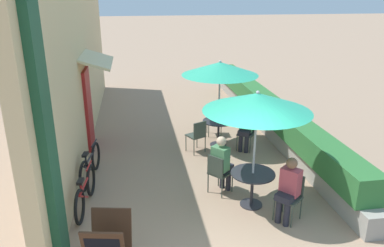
% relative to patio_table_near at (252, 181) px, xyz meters
% --- Properties ---
extents(cafe_facade_wall, '(0.98, 11.98, 4.20)m').
position_rel_patio_table_near_xyz_m(cafe_facade_wall, '(-3.54, 4.03, 1.55)').
color(cafe_facade_wall, '#D6B784').
rests_on(cafe_facade_wall, ground_plane).
extents(planter_hedge, '(0.60, 10.98, 1.01)m').
position_rel_patio_table_near_xyz_m(planter_hedge, '(1.76, 4.06, 0.00)').
color(planter_hedge, gray).
rests_on(planter_hedge, ground_plane).
extents(patio_table_near, '(0.85, 0.85, 0.70)m').
position_rel_patio_table_near_xyz_m(patio_table_near, '(0.00, 0.00, 0.00)').
color(patio_table_near, '#28282D').
rests_on(patio_table_near, ground_plane).
extents(patio_umbrella_near, '(1.98, 1.98, 2.33)m').
position_rel_patio_table_near_xyz_m(patio_umbrella_near, '(0.00, 0.00, 1.58)').
color(patio_umbrella_near, '#B7B7BC').
rests_on(patio_umbrella_near, ground_plane).
extents(cafe_chair_near_left, '(0.56, 0.56, 0.87)m').
position_rel_patio_table_near_xyz_m(cafe_chair_near_left, '(-0.55, 0.54, -0.02)').
color(cafe_chair_near_left, '#384238').
rests_on(cafe_chair_near_left, ground_plane).
extents(seated_patron_near_left, '(0.51, 0.50, 1.25)m').
position_rel_patio_table_near_xyz_m(seated_patron_near_left, '(-0.47, 0.61, 0.15)').
color(seated_patron_near_left, '#23232D').
rests_on(seated_patron_near_left, ground_plane).
extents(cafe_chair_near_right, '(0.56, 0.56, 0.87)m').
position_rel_patio_table_near_xyz_m(cafe_chair_near_right, '(0.55, -0.54, -0.02)').
color(cafe_chair_near_right, '#384238').
rests_on(cafe_chair_near_right, ground_plane).
extents(seated_patron_near_right, '(0.51, 0.50, 1.25)m').
position_rel_patio_table_near_xyz_m(seated_patron_near_right, '(0.47, -0.61, 0.15)').
color(seated_patron_near_right, '#23232D').
rests_on(seated_patron_near_right, ground_plane).
extents(patio_table_mid, '(0.85, 0.85, 0.70)m').
position_rel_patio_table_near_xyz_m(patio_table_mid, '(0.03, 3.07, 0.00)').
color(patio_table_mid, '#28282D').
rests_on(patio_table_mid, ground_plane).
extents(patio_umbrella_mid, '(1.98, 1.98, 2.33)m').
position_rel_patio_table_near_xyz_m(patio_umbrella_mid, '(0.03, 3.07, 1.58)').
color(patio_umbrella_mid, '#B7B7BC').
rests_on(patio_umbrella_mid, ground_plane).
extents(cafe_chair_mid_left, '(0.42, 0.42, 0.87)m').
position_rel_patio_table_near_xyz_m(cafe_chair_mid_left, '(-0.01, 3.84, -0.02)').
color(cafe_chair_mid_left, '#384238').
rests_on(cafe_chair_mid_left, ground_plane).
extents(cafe_chair_mid_right, '(0.54, 0.54, 0.87)m').
position_rel_patio_table_near_xyz_m(cafe_chair_mid_right, '(-0.62, 2.66, -0.02)').
color(cafe_chair_mid_right, '#384238').
rests_on(cafe_chair_mid_right, ground_plane).
extents(cafe_chair_mid_back, '(0.55, 0.55, 0.87)m').
position_rel_patio_table_near_xyz_m(cafe_chair_mid_back, '(0.71, 2.71, -0.02)').
color(cafe_chair_mid_back, '#384238').
rests_on(cafe_chair_mid_back, ground_plane).
extents(seated_patron_mid_back, '(0.49, 0.51, 1.25)m').
position_rel_patio_table_near_xyz_m(seated_patron_mid_back, '(0.65, 2.62, 0.15)').
color(seated_patron_mid_back, '#23232D').
rests_on(seated_patron_mid_back, ground_plane).
extents(bicycle_leaning, '(0.23, 1.66, 0.75)m').
position_rel_patio_table_near_xyz_m(bicycle_leaning, '(-3.20, 0.41, -0.19)').
color(bicycle_leaning, black).
rests_on(bicycle_leaning, ground_plane).
extents(bicycle_second, '(0.31, 1.66, 0.75)m').
position_rel_patio_table_near_xyz_m(bicycle_second, '(-3.22, 1.59, -0.19)').
color(bicycle_second, black).
rests_on(bicycle_second, ground_plane).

